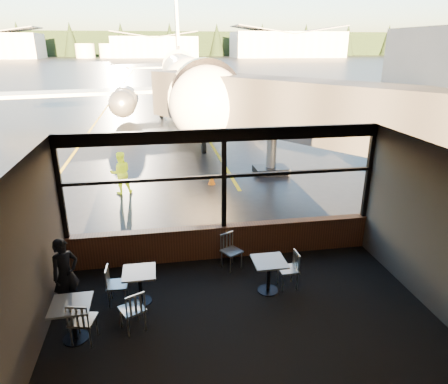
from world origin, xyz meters
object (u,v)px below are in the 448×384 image
object	(u,v)px
chair_near_e	(288,270)
chair_mid_w	(117,285)
chair_left_s	(83,320)
jet_bridge	(290,128)
cafe_table_left	(73,322)
cafe_table_near	(269,276)
chair_near_n	(232,252)
ground_crew	(121,173)
cone_nose	(212,179)
chair_mid_s	(132,309)
airliner	(187,49)
passenger	(66,274)
cafe_table_mid	(140,287)

from	to	relation	value
chair_near_e	chair_mid_w	bearing A→B (deg)	87.74
chair_mid_w	chair_left_s	distance (m)	1.27
jet_bridge	cafe_table_left	bearing A→B (deg)	-130.49
cafe_table_near	cafe_table_left	world-z (taller)	cafe_table_left
cafe_table_near	chair_near_n	distance (m)	1.33
ground_crew	cone_nose	world-z (taller)	ground_crew
jet_bridge	chair_mid_s	world-z (taller)	jet_bridge
jet_bridge	chair_mid_s	xyz separation A→B (m)	(-5.89, -8.08, -1.87)
cone_nose	airliner	bearing A→B (deg)	88.30
chair_mid_s	ground_crew	distance (m)	8.21
chair_mid_w	cone_nose	world-z (taller)	chair_mid_w
passenger	chair_mid_s	bearing A→B (deg)	-73.07
chair_near_n	chair_mid_s	bearing A→B (deg)	11.23
jet_bridge	cone_nose	bearing A→B (deg)	170.62
cafe_table_mid	passenger	bearing A→B (deg)	177.15
cafe_table_left	cone_nose	size ratio (longest dim) A/B	1.92
airliner	cafe_table_mid	distance (m)	24.80
chair_left_s	passenger	world-z (taller)	passenger
jet_bridge	cafe_table_left	size ratio (longest dim) A/B	13.13
jet_bridge	passenger	xyz separation A→B (m)	(-7.29, -7.11, -1.52)
chair_near_n	cone_nose	distance (m)	6.62
chair_mid_w	cafe_table_left	bearing A→B (deg)	-32.31
cafe_table_mid	cafe_table_left	world-z (taller)	cafe_table_left
cafe_table_near	chair_mid_s	bearing A→B (deg)	-164.96
ground_crew	chair_mid_w	bearing A→B (deg)	80.97
airliner	ground_crew	xyz separation A→B (m)	(-4.05, -16.85, -4.34)
chair_near_n	chair_mid_s	world-z (taller)	chair_near_n
chair_mid_s	chair_near_e	bearing A→B (deg)	-11.91
chair_near_e	ground_crew	distance (m)	8.43
chair_near_e	ground_crew	bearing A→B (deg)	28.84
chair_mid_s	passenger	world-z (taller)	passenger
cafe_table_left	airliner	bearing A→B (deg)	80.06
airliner	chair_left_s	bearing A→B (deg)	-98.62
jet_bridge	cone_nose	size ratio (longest dim) A/B	25.21
chair_near_n	chair_left_s	xyz separation A→B (m)	(-3.30, -2.18, 0.01)
cafe_table_mid	jet_bridge	bearing A→B (deg)	51.29
chair_mid_s	ground_crew	xyz separation A→B (m)	(-0.75, 8.17, 0.35)
chair_near_e	passenger	distance (m)	4.95
airliner	ground_crew	size ratio (longest dim) A/B	20.64
airliner	chair_mid_w	distance (m)	24.79
airliner	ground_crew	bearing A→B (deg)	-102.67
jet_bridge	cafe_table_left	xyz separation A→B (m)	(-7.00, -8.20, -1.93)
passenger	chair_left_s	bearing A→B (deg)	-105.67
cafe_table_mid	ground_crew	distance (m)	7.35
cafe_table_left	cone_nose	world-z (taller)	cafe_table_left
cafe_table_near	chair_near_e	distance (m)	0.51
cafe_table_left	chair_near_n	distance (m)	4.08
passenger	jet_bridge	bearing A→B (deg)	5.80
cafe_table_near	chair_mid_w	size ratio (longest dim) A/B	0.89
airliner	cone_nose	xyz separation A→B (m)	(-0.49, -16.43, -4.94)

